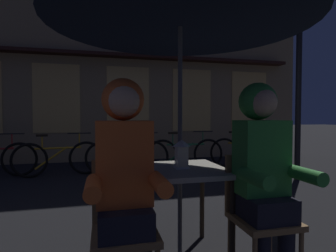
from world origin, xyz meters
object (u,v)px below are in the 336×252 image
(chair_right, at_px, (258,209))
(bicycle_second, at_px, (58,158))
(cafe_table, at_px, (180,180))
(bicycle_fifth, at_px, (245,151))
(bicycle_fourth, at_px, (185,153))
(bicycle_third, at_px, (127,156))
(chair_left, at_px, (124,221))
(person_right_hooded, at_px, (263,161))
(patio_umbrella, at_px, (180,3))
(lantern, at_px, (181,153))
(person_left_hooded, at_px, (124,167))
(street_lamp, at_px, (299,30))

(chair_right, distance_m, bicycle_second, 4.30)
(cafe_table, bearing_deg, bicycle_fifth, 53.69)
(cafe_table, height_order, bicycle_fourth, bicycle_fourth)
(bicycle_fourth, distance_m, bicycle_fifth, 1.45)
(chair_right, xyz_separation_m, bicycle_fifth, (2.13, 3.92, -0.14))
(bicycle_second, relative_size, bicycle_fourth, 1.00)
(bicycle_fourth, bearing_deg, bicycle_third, -172.76)
(chair_left, height_order, bicycle_fifth, chair_left)
(chair_left, relative_size, bicycle_third, 0.52)
(cafe_table, xyz_separation_m, person_right_hooded, (0.48, -0.43, 0.21))
(patio_umbrella, distance_m, person_right_hooded, 1.37)
(lantern, bearing_deg, bicycle_fifth, 53.88)
(person_left_hooded, xyz_separation_m, bicycle_third, (0.37, 3.82, -0.50))
(person_right_hooded, height_order, bicycle_fifth, person_right_hooded)
(person_right_hooded, distance_m, bicycle_fifth, 4.54)
(cafe_table, relative_size, street_lamp, 0.19)
(cafe_table, xyz_separation_m, chair_right, (0.48, -0.37, -0.15))
(person_right_hooded, bearing_deg, lantern, 138.98)
(patio_umbrella, bearing_deg, cafe_table, 0.00)
(lantern, xyz_separation_m, bicycle_second, (-1.44, 3.49, -0.51))
(cafe_table, bearing_deg, street_lamp, 36.77)
(chair_right, bearing_deg, bicycle_second, 116.45)
(chair_left, bearing_deg, person_left_hooded, -90.00)
(person_left_hooded, bearing_deg, chair_left, 90.00)
(cafe_table, bearing_deg, person_left_hooded, -138.43)
(bicycle_fifth, bearing_deg, street_lamp, -80.46)
(patio_umbrella, xyz_separation_m, bicycle_third, (-0.11, 3.39, -1.71))
(chair_left, bearing_deg, bicycle_third, 84.44)
(lantern, distance_m, bicycle_fourth, 3.78)
(patio_umbrella, distance_m, lantern, 1.20)
(chair_left, xyz_separation_m, bicycle_second, (-0.95, 3.85, -0.14))
(lantern, xyz_separation_m, bicycle_fifth, (2.60, 3.57, -0.51))
(patio_umbrella, height_order, bicycle_fifth, patio_umbrella)
(person_right_hooded, relative_size, bicycle_second, 0.83)
(person_right_hooded, bearing_deg, bicycle_third, 98.84)
(lantern, bearing_deg, street_lamp, 37.04)
(lantern, height_order, bicycle_second, lantern)
(person_right_hooded, bearing_deg, bicycle_fifth, 61.83)
(chair_left, relative_size, chair_right, 1.00)
(person_left_hooded, xyz_separation_m, person_right_hooded, (0.96, 0.00, 0.00))
(cafe_table, height_order, bicycle_third, bicycle_third)
(chair_left, bearing_deg, lantern, 35.96)
(bicycle_third, bearing_deg, bicycle_fifth, 3.41)
(chair_left, relative_size, street_lamp, 0.22)
(chair_right, distance_m, person_left_hooded, 1.03)
(patio_umbrella, relative_size, chair_right, 2.66)
(person_left_hooded, bearing_deg, chair_right, 3.39)
(patio_umbrella, bearing_deg, chair_left, -142.45)
(bicycle_third, bearing_deg, chair_right, -81.03)
(chair_left, xyz_separation_m, person_right_hooded, (0.96, -0.06, 0.36))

